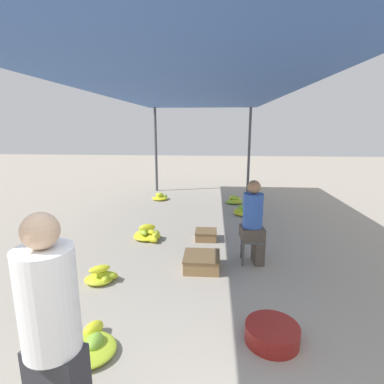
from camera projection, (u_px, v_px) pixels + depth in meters
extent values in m
cylinder|color=#4C4C51|center=(156.00, 150.00, 9.47)|extent=(0.08, 0.08, 2.62)
cylinder|color=#4C4C51|center=(249.00, 151.00, 9.26)|extent=(0.08, 0.08, 2.62)
cube|color=#33569E|center=(193.00, 92.00, 5.14)|extent=(3.32, 8.49, 0.04)
cylinder|color=white|center=(48.00, 300.00, 1.76)|extent=(0.41, 0.41, 0.65)
sphere|color=tan|center=(40.00, 231.00, 1.67)|extent=(0.21, 0.21, 0.21)
cube|color=#4C4C4C|center=(252.00, 239.00, 4.59)|extent=(0.34, 0.34, 0.04)
cylinder|color=#4C4C4C|center=(243.00, 255.00, 4.52)|extent=(0.04, 0.04, 0.35)
cylinder|color=#4C4C4C|center=(261.00, 255.00, 4.50)|extent=(0.04, 0.04, 0.35)
cylinder|color=#4C4C4C|center=(241.00, 247.00, 4.78)|extent=(0.04, 0.04, 0.35)
cylinder|color=#4C4C4C|center=(259.00, 248.00, 4.76)|extent=(0.04, 0.04, 0.35)
cube|color=#4C4238|center=(258.00, 250.00, 4.61)|extent=(0.17, 0.32, 0.39)
cube|color=#4C4238|center=(252.00, 232.00, 4.57)|extent=(0.38, 0.38, 0.18)
cylinder|color=#3359B2|center=(253.00, 210.00, 4.49)|extent=(0.33, 0.33, 0.52)
sphere|color=#9E704C|center=(254.00, 187.00, 4.42)|extent=(0.20, 0.20, 0.20)
cylinder|color=maroon|center=(272.00, 334.00, 2.94)|extent=(0.53, 0.53, 0.17)
ellipsoid|color=#81B835|center=(95.00, 342.00, 2.80)|extent=(0.15, 0.23, 0.13)
ellipsoid|color=#B6CD2C|center=(67.00, 364.00, 2.59)|extent=(0.16, 0.26, 0.11)
ellipsoid|color=yellow|center=(93.00, 329.00, 3.02)|extent=(0.23, 0.27, 0.15)
ellipsoid|color=#C5D329|center=(57.00, 357.00, 2.66)|extent=(0.34, 0.24, 0.13)
ellipsoid|color=#B1CB2C|center=(84.00, 349.00, 2.78)|extent=(0.60, 0.52, 0.10)
ellipsoid|color=#B8CE2B|center=(104.00, 274.00, 4.07)|extent=(0.35, 0.17, 0.10)
ellipsoid|color=yellow|center=(110.00, 275.00, 4.15)|extent=(0.28, 0.20, 0.10)
ellipsoid|color=yellow|center=(99.00, 269.00, 4.01)|extent=(0.31, 0.27, 0.09)
ellipsoid|color=#BBCF2B|center=(105.00, 277.00, 4.03)|extent=(0.18, 0.25, 0.09)
ellipsoid|color=#C3D229|center=(99.00, 279.00, 4.05)|extent=(0.38, 0.34, 0.10)
ellipsoid|color=yellow|center=(147.00, 228.00, 5.54)|extent=(0.33, 0.22, 0.15)
ellipsoid|color=yellow|center=(149.00, 231.00, 5.55)|extent=(0.30, 0.27, 0.11)
ellipsoid|color=yellow|center=(139.00, 234.00, 5.64)|extent=(0.25, 0.25, 0.10)
ellipsoid|color=#C2D229|center=(156.00, 234.00, 5.54)|extent=(0.14, 0.29, 0.13)
ellipsoid|color=#A0C42F|center=(143.00, 232.00, 5.52)|extent=(0.27, 0.30, 0.10)
ellipsoid|color=yellow|center=(151.00, 239.00, 5.42)|extent=(0.30, 0.25, 0.12)
ellipsoid|color=yellow|center=(147.00, 236.00, 5.61)|extent=(0.51, 0.45, 0.10)
ellipsoid|color=#CDD627|center=(159.00, 195.00, 8.55)|extent=(0.16, 0.29, 0.12)
ellipsoid|color=#B3CC2C|center=(159.00, 195.00, 8.56)|extent=(0.27, 0.21, 0.12)
ellipsoid|color=#BACF2B|center=(160.00, 195.00, 8.51)|extent=(0.24, 0.27, 0.13)
ellipsoid|color=#B6CD2B|center=(160.00, 196.00, 8.65)|extent=(0.22, 0.15, 0.11)
ellipsoid|color=#82B835|center=(165.00, 197.00, 8.60)|extent=(0.13, 0.24, 0.14)
ellipsoid|color=yellow|center=(163.00, 198.00, 8.53)|extent=(0.28, 0.21, 0.13)
ellipsoid|color=yellow|center=(160.00, 198.00, 8.52)|extent=(0.43, 0.37, 0.10)
ellipsoid|color=#78B437|center=(243.00, 208.00, 7.12)|extent=(0.28, 0.12, 0.11)
ellipsoid|color=#C2D229|center=(241.00, 210.00, 7.33)|extent=(0.15, 0.34, 0.11)
ellipsoid|color=#96C031|center=(242.00, 210.00, 7.19)|extent=(0.31, 0.16, 0.12)
ellipsoid|color=#B6CD2B|center=(240.00, 210.00, 7.14)|extent=(0.33, 0.24, 0.10)
ellipsoid|color=#88BB34|center=(245.00, 215.00, 6.96)|extent=(0.19, 0.34, 0.10)
ellipsoid|color=yellow|center=(245.00, 213.00, 7.12)|extent=(0.54, 0.47, 0.10)
ellipsoid|color=#A3C62F|center=(234.00, 198.00, 8.12)|extent=(0.29, 0.32, 0.13)
ellipsoid|color=#BCD02A|center=(232.00, 198.00, 8.21)|extent=(0.24, 0.21, 0.12)
ellipsoid|color=#B5CD2C|center=(235.00, 202.00, 8.01)|extent=(0.28, 0.21, 0.11)
ellipsoid|color=#C6D429|center=(238.00, 200.00, 8.16)|extent=(0.24, 0.33, 0.14)
ellipsoid|color=#8CBC33|center=(234.00, 202.00, 8.15)|extent=(0.46, 0.41, 0.10)
cube|color=olive|center=(206.00, 235.00, 5.58)|extent=(0.38, 0.38, 0.15)
cube|color=brown|center=(206.00, 231.00, 5.56)|extent=(0.40, 0.40, 0.02)
cube|color=olive|center=(202.00, 262.00, 4.43)|extent=(0.51, 0.51, 0.19)
cube|color=brown|center=(202.00, 256.00, 4.41)|extent=(0.53, 0.53, 0.02)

